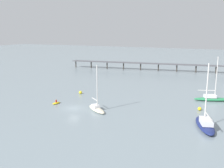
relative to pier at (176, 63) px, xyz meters
name	(u,v)px	position (x,y,z in m)	size (l,w,h in m)	color
ground_plane	(73,108)	(-10.75, -61.26, -3.53)	(400.00, 400.00, 0.00)	gray
pier	(176,63)	(0.00, 0.00, 0.00)	(70.38, 12.99, 6.56)	#4C4C51
sailboat_green	(212,98)	(17.11, -41.84, -2.84)	(9.31, 5.04, 10.87)	#287F4C
sailboat_navy	(205,124)	(17.11, -61.51, -2.75)	(5.31, 9.68, 11.56)	navy
sailboat_cream	(97,108)	(-5.22, -60.59, -2.93)	(6.45, 5.60, 9.99)	beige
dinghy_yellow	(56,103)	(-16.37, -59.91, -3.31)	(1.29, 2.36, 1.14)	yellow
mooring_buoy_outer	(80,92)	(-16.13, -49.35, -3.12)	(0.84, 0.84, 0.84)	yellow
mooring_buoy_mid	(200,109)	(15.13, -51.31, -3.14)	(0.79, 0.79, 0.79)	yellow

